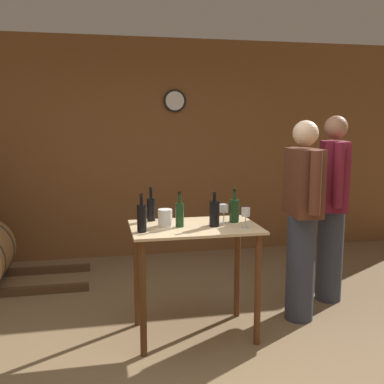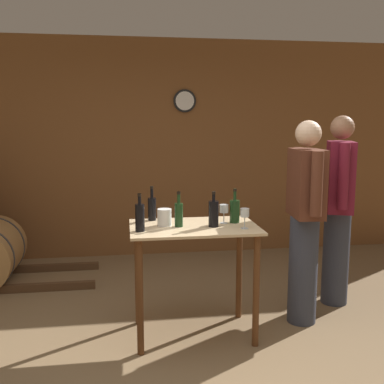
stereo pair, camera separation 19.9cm
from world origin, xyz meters
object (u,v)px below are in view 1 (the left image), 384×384
at_px(wine_bottle_right, 214,213).
at_px(wine_bottle_far_right, 234,210).
at_px(wine_glass_near_left, 224,209).
at_px(person_host, 302,217).
at_px(person_visitor_with_scarf, 332,205).
at_px(ice_bucket, 165,218).
at_px(wine_glass_near_center, 246,213).
at_px(wine_bottle_left, 151,208).
at_px(wine_bottle_center, 180,214).
at_px(wine_bottle_far_left, 142,217).

height_order(wine_bottle_right, wine_bottle_far_right, same).
bearing_deg(wine_glass_near_left, person_host, 3.60).
xyz_separation_m(person_host, person_visitor_with_scarf, (0.46, 0.34, 0.02)).
height_order(wine_bottle_right, person_host, person_host).
height_order(wine_bottle_far_right, ice_bucket, wine_bottle_far_right).
height_order(wine_bottle_right, wine_glass_near_center, wine_bottle_right).
bearing_deg(wine_bottle_left, wine_bottle_center, -53.65).
xyz_separation_m(wine_bottle_right, wine_bottle_far_right, (0.19, 0.11, -0.01)).
distance_m(wine_glass_near_left, ice_bucket, 0.48).
height_order(wine_bottle_center, wine_bottle_right, wine_bottle_right).
bearing_deg(person_host, ice_bucket, -177.08).
height_order(wine_bottle_far_left, wine_bottle_center, wine_bottle_far_left).
height_order(wine_bottle_far_left, wine_glass_near_left, wine_bottle_far_left).
xyz_separation_m(wine_glass_near_left, ice_bucket, (-0.47, -0.02, -0.05)).
height_order(wine_bottle_right, ice_bucket, wine_bottle_right).
xyz_separation_m(wine_bottle_far_left, wine_bottle_left, (0.11, 0.36, -0.01)).
bearing_deg(wine_glass_near_left, wine_bottle_center, -170.57).
distance_m(wine_bottle_right, wine_glass_near_left, 0.15).
bearing_deg(wine_bottle_center, wine_glass_near_center, -15.92).
relative_size(wine_bottle_left, wine_bottle_right, 1.03).
bearing_deg(wine_bottle_right, wine_glass_near_left, 44.20).
relative_size(wine_glass_near_left, person_visitor_with_scarf, 0.09).
bearing_deg(wine_bottle_left, person_visitor_with_scarf, 6.34).
height_order(wine_bottle_center, person_host, person_host).
height_order(wine_bottle_far_right, person_host, person_host).
height_order(wine_bottle_left, wine_bottle_far_right, wine_bottle_left).
bearing_deg(person_host, wine_glass_near_center, -157.29).
distance_m(wine_glass_near_left, person_visitor_with_scarf, 1.22).
height_order(wine_bottle_center, wine_glass_near_center, wine_bottle_center).
bearing_deg(wine_bottle_far_right, wine_glass_near_left, -171.53).
distance_m(wine_bottle_far_left, wine_bottle_far_right, 0.78).
height_order(wine_bottle_far_left, wine_bottle_far_right, wine_bottle_far_left).
distance_m(wine_bottle_center, wine_glass_near_left, 0.37).
relative_size(wine_bottle_left, person_host, 0.17).
height_order(wine_bottle_center, person_visitor_with_scarf, person_visitor_with_scarf).
bearing_deg(ice_bucket, wine_bottle_far_right, 2.98).
bearing_deg(person_visitor_with_scarf, person_host, -143.36).
xyz_separation_m(wine_bottle_far_left, wine_bottle_far_right, (0.76, 0.18, -0.01)).
bearing_deg(ice_bucket, wine_bottle_left, 111.34).
xyz_separation_m(wine_bottle_center, wine_glass_near_center, (0.48, -0.14, 0.01)).
distance_m(person_host, person_visitor_with_scarf, 0.58).
bearing_deg(wine_bottle_right, wine_bottle_left, 146.71).
relative_size(wine_bottle_far_left, wine_bottle_center, 1.04).
bearing_deg(wine_bottle_far_left, person_visitor_with_scarf, 16.91).
xyz_separation_m(wine_bottle_right, ice_bucket, (-0.37, 0.09, -0.04)).
relative_size(ice_bucket, person_host, 0.08).
bearing_deg(wine_bottle_left, person_host, -6.95).
height_order(wine_bottle_far_left, ice_bucket, wine_bottle_far_left).
bearing_deg(wine_bottle_far_right, wine_bottle_center, -170.76).
distance_m(wine_bottle_left, wine_glass_near_center, 0.78).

